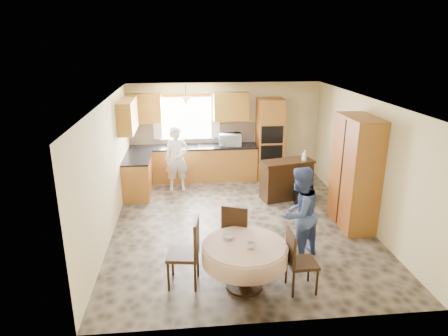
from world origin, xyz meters
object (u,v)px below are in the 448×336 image
oven_tower (269,139)px  chair_right (297,258)px  cupboard (356,173)px  person_sink (177,159)px  chair_back (236,230)px  chair_left (189,249)px  person_dining (299,213)px  sideboard (286,181)px  dining_table (245,254)px

oven_tower → chair_right: 5.07m
chair_right → cupboard: bearing=-42.0°
cupboard → person_sink: size_ratio=1.39×
chair_back → chair_right: size_ratio=1.09×
chair_right → person_sink: bearing=20.3°
cupboard → chair_right: bearing=-129.8°
cupboard → chair_back: cupboard is taller
chair_right → person_sink: (-1.79, 4.33, 0.26)m
chair_left → person_dining: size_ratio=0.66×
person_sink → sideboard: bearing=-23.8°
cupboard → chair_left: bearing=-152.2°
oven_tower → chair_back: 4.39m
sideboard → person_sink: size_ratio=0.76×
sideboard → cupboard: (0.96, -1.49, 0.67)m
cupboard → chair_right: cupboard is taller
oven_tower → person_sink: (-2.42, -0.68, -0.27)m
sideboard → chair_right: (-0.73, -3.53, 0.10)m
oven_tower → cupboard: size_ratio=0.96×
dining_table → sideboard: bearing=66.2°
chair_left → person_sink: 4.03m
oven_tower → chair_right: bearing=-97.1°
sideboard → chair_back: (-1.52, -2.65, 0.14)m
sideboard → chair_right: bearing=-115.2°
dining_table → chair_back: size_ratio=1.22×
dining_table → person_sink: bearing=103.9°
cupboard → dining_table: (-2.45, -1.89, -0.54)m
chair_back → person_sink: size_ratio=0.66×
person_sink → person_dining: 3.97m
chair_back → chair_right: chair_back is taller
dining_table → person_dining: 1.32m
cupboard → chair_right: (-1.69, -2.04, -0.57)m
dining_table → person_dining: (1.03, 0.79, 0.25)m
oven_tower → chair_left: size_ratio=1.98×
oven_tower → cupboard: 3.16m
sideboard → person_dining: bearing=-113.5°
sideboard → chair_left: 3.96m
chair_back → person_sink: person_sink is taller
chair_back → person_dining: 1.09m
chair_back → person_dining: (1.06, 0.05, 0.23)m
person_sink → chair_left: bearing=-93.0°
chair_back → chair_right: (0.79, -0.88, -0.05)m
chair_back → person_dining: bearing=-154.6°
sideboard → person_dining: (-0.46, -2.59, 0.38)m
dining_table → person_sink: size_ratio=0.80×
chair_right → person_dining: 1.01m
oven_tower → dining_table: (-1.38, -4.86, -0.50)m
oven_tower → chair_right: size_ratio=2.21×
chair_right → sideboard: bearing=-14.0°
oven_tower → sideboard: size_ratio=1.76×
person_sink → oven_tower: bearing=9.6°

